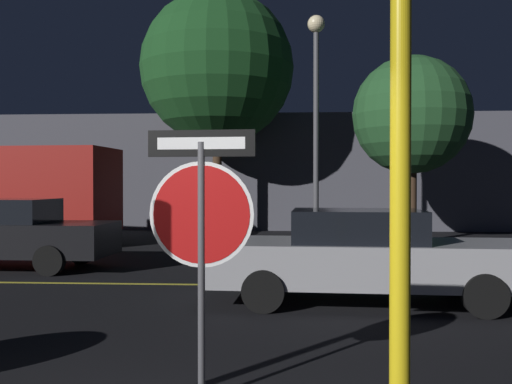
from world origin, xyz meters
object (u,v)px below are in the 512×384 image
(passing_car_3, at_px, (365,256))
(delivery_truck, at_px, (4,191))
(passing_car_2, at_px, (0,234))
(tree_1, at_px, (412,116))
(yellow_pole_right, at_px, (400,204))
(street_lamp, at_px, (316,87))
(tree_0, at_px, (217,68))
(stop_sign, at_px, (201,213))

(passing_car_3, relative_size, delivery_truck, 0.78)
(delivery_truck, bearing_deg, passing_car_2, -149.91)
(tree_1, bearing_deg, passing_car_2, -149.11)
(yellow_pole_right, distance_m, street_lamp, 13.56)
(passing_car_3, xyz_separation_m, tree_0, (-3.71, 11.33, 5.16))
(stop_sign, relative_size, delivery_truck, 0.35)
(passing_car_2, relative_size, tree_1, 0.87)
(tree_0, bearing_deg, stop_sign, -83.09)
(street_lamp, distance_m, tree_0, 4.85)
(stop_sign, height_order, tree_0, tree_0)
(tree_1, bearing_deg, delivery_truck, -174.83)
(stop_sign, distance_m, yellow_pole_right, 1.86)
(yellow_pole_right, bearing_deg, stop_sign, 138.46)
(passing_car_2, xyz_separation_m, passing_car_3, (7.26, -3.05, -0.03))
(street_lamp, bearing_deg, passing_car_2, -144.01)
(yellow_pole_right, bearing_deg, passing_car_2, 129.50)
(passing_car_2, xyz_separation_m, delivery_truck, (-2.37, 4.76, 0.86))
(yellow_pole_right, distance_m, delivery_truck, 15.91)
(delivery_truck, xyz_separation_m, tree_1, (12.17, 1.10, 2.27))
(stop_sign, xyz_separation_m, street_lamp, (1.47, 12.01, 3.05))
(delivery_truck, bearing_deg, tree_0, -55.63)
(yellow_pole_right, xyz_separation_m, passing_car_3, (0.47, 5.19, -0.96))
(tree_0, bearing_deg, passing_car_2, -113.21)
(passing_car_2, bearing_deg, tree_1, -58.01)
(tree_1, bearing_deg, stop_sign, -108.84)
(yellow_pole_right, relative_size, street_lamp, 0.50)
(yellow_pole_right, relative_size, passing_car_2, 0.68)
(stop_sign, height_order, street_lamp, street_lamp)
(delivery_truck, relative_size, street_lamp, 0.96)
(stop_sign, distance_m, tree_0, 16.00)
(passing_car_3, distance_m, street_lamp, 8.94)
(yellow_pole_right, relative_size, tree_1, 0.59)
(delivery_truck, height_order, street_lamp, street_lamp)
(stop_sign, relative_size, tree_0, 0.26)
(street_lamp, xyz_separation_m, tree_0, (-3.32, 3.29, 1.27))
(yellow_pole_right, height_order, passing_car_2, yellow_pole_right)
(passing_car_3, relative_size, street_lamp, 0.74)
(passing_car_2, distance_m, tree_1, 11.84)
(tree_1, bearing_deg, yellow_pole_right, -102.03)
(delivery_truck, bearing_deg, street_lamp, -84.94)
(yellow_pole_right, bearing_deg, street_lamp, 89.64)
(delivery_truck, bearing_deg, tree_1, -81.22)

